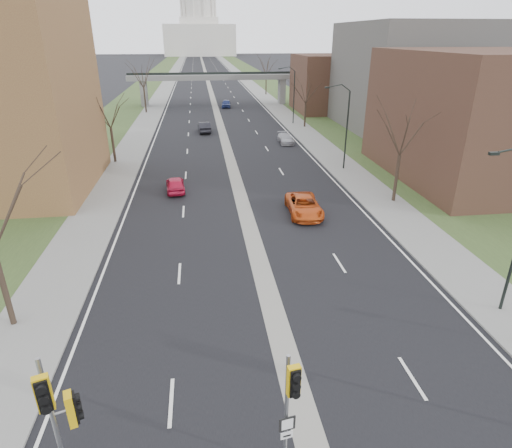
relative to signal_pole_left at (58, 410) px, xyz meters
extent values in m
plane|color=black|center=(7.78, 1.16, -3.40)|extent=(700.00, 700.00, 0.00)
cube|color=black|center=(7.78, 151.16, -3.40)|extent=(20.00, 600.00, 0.01)
cube|color=gray|center=(7.78, 151.16, -3.40)|extent=(1.20, 600.00, 0.02)
cube|color=gray|center=(19.78, 151.16, -3.34)|extent=(4.00, 600.00, 0.12)
cube|color=gray|center=(-4.22, 151.16, -3.34)|extent=(4.00, 600.00, 0.12)
cube|color=#2A3A1B|center=(25.78, 151.16, -3.35)|extent=(8.00, 600.00, 0.10)
cube|color=#2A3A1B|center=(-10.22, 151.16, -3.35)|extent=(8.00, 600.00, 0.10)
cube|color=#4D2F24|center=(31.78, 29.16, 2.60)|extent=(16.00, 20.00, 12.00)
cube|color=#504F49|center=(35.78, 53.16, 4.10)|extent=(18.00, 22.00, 15.00)
cube|color=#4D2F24|center=(29.78, 71.16, 1.60)|extent=(14.00, 14.00, 10.00)
cube|color=slate|center=(-6.22, 81.16, -0.90)|extent=(1.20, 2.50, 5.00)
cube|color=slate|center=(21.78, 81.16, -0.90)|extent=(1.20, 2.50, 5.00)
cube|color=slate|center=(7.78, 81.16, 2.10)|extent=(34.00, 3.00, 1.00)
cube|color=black|center=(7.78, 81.16, 2.80)|extent=(34.00, 0.15, 0.50)
cube|color=silver|center=(7.78, 321.16, 6.60)|extent=(48.00, 42.00, 20.00)
cube|color=silver|center=(7.78, 321.16, 18.60)|extent=(26.00, 26.00, 5.00)
cylinder|color=silver|center=(7.78, 321.16, 27.60)|extent=(22.00, 22.00, 14.00)
cube|color=black|center=(17.28, 7.16, 5.07)|extent=(0.45, 0.18, 0.14)
cylinder|color=black|center=(19.58, 33.16, 0.72)|extent=(0.16, 0.16, 8.00)
cube|color=black|center=(17.28, 33.16, 5.07)|extent=(0.45, 0.18, 0.14)
cylinder|color=black|center=(19.58, 59.16, 0.72)|extent=(0.16, 0.16, 8.00)
cube|color=black|center=(17.28, 59.16, 5.07)|extent=(0.45, 0.18, 0.14)
cylinder|color=#382B21|center=(-5.22, 9.16, -1.28)|extent=(0.28, 0.28, 4.00)
cylinder|color=#382B21|center=(-5.22, 39.16, -1.41)|extent=(0.28, 0.28, 3.75)
cylinder|color=#382B21|center=(-5.22, 73.16, -1.16)|extent=(0.28, 0.28, 4.25)
cylinder|color=#382B21|center=(20.78, 23.16, -1.28)|extent=(0.28, 0.28, 4.00)
cylinder|color=#382B21|center=(20.78, 56.16, -1.53)|extent=(0.28, 0.28, 3.50)
cylinder|color=#382B21|center=(20.78, 96.16, -1.16)|extent=(0.28, 0.28, 4.25)
cylinder|color=gray|center=(-0.24, 0.12, -0.80)|extent=(0.14, 0.14, 5.20)
cube|color=gold|center=(-0.09, -0.35, 1.00)|extent=(0.52, 0.51, 1.15)
cube|color=gold|center=(0.23, 0.28, -0.30)|extent=(0.51, 0.52, 1.15)
cylinder|color=gray|center=(6.68, -0.10, -1.05)|extent=(0.13, 0.13, 4.71)
cube|color=gold|center=(6.75, -0.54, 0.76)|extent=(0.44, 0.42, 1.04)
cube|color=black|center=(6.68, -0.10, -1.32)|extent=(0.54, 0.13, 0.54)
cube|color=silver|center=(6.68, -0.10, -1.82)|extent=(0.41, 0.10, 0.27)
imported|color=#B71535|center=(1.97, 28.34, -2.71)|extent=(1.97, 4.20, 1.39)
imported|color=black|center=(5.13, 54.46, -2.64)|extent=(1.97, 4.72, 1.52)
imported|color=#C34914|center=(12.42, 21.41, -2.66)|extent=(2.69, 5.44, 1.48)
imported|color=#9A9AA1|center=(15.73, 45.95, -2.78)|extent=(1.75, 4.27, 1.24)
imported|color=navy|center=(9.95, 77.98, -2.67)|extent=(2.10, 4.44, 1.47)
camera|label=1|loc=(4.46, -9.69, 9.82)|focal=30.00mm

